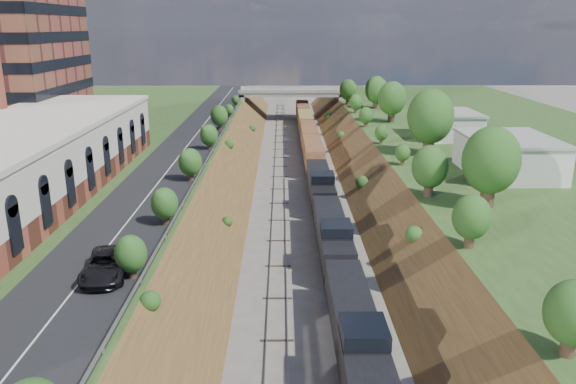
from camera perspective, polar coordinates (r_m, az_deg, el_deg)
name	(u,v)px	position (r m, az deg, el deg)	size (l,w,h in m)	color
platform_left	(42,178)	(78.65, -23.67, 1.31)	(44.00, 180.00, 5.00)	#314C1F
platform_right	(553,177)	(80.46, 25.34, 1.42)	(44.00, 180.00, 5.00)	#314C1F
embankment_left	(215,196)	(73.58, -7.48, -0.42)	(7.07, 180.00, 7.07)	brown
embankment_right	(383,196)	(74.23, 9.64, -0.36)	(7.07, 180.00, 7.07)	brown
rail_left_track	(279,195)	(73.03, -0.92, -0.33)	(1.58, 180.00, 0.18)	gray
rail_right_track	(319,195)	(73.18, 3.15, -0.32)	(1.58, 180.00, 0.18)	gray
road	(178,158)	(72.97, -11.14, 3.37)	(8.00, 180.00, 0.10)	black
guardrail	(210,155)	(72.03, -7.97, 3.76)	(0.10, 171.00, 0.70)	#99999E
overpass	(291,99)	(132.91, 0.33, 9.47)	(24.50, 8.30, 7.40)	gray
white_building_near	(508,157)	(68.51, 21.45, 3.35)	(9.00, 12.00, 4.00)	silver
white_building_far	(448,125)	(88.77, 15.97, 6.52)	(8.00, 10.00, 3.60)	silver
tree_right_large	(491,161)	(54.75, 19.93, 2.99)	(5.25, 5.25, 7.61)	#473323
tree_left_crest	(117,281)	(34.47, -16.96, -8.63)	(2.45, 2.45, 3.55)	#473323
freight_train	(314,156)	(84.84, 2.63, 3.66)	(2.75, 111.57, 4.55)	black
suv	(106,265)	(39.74, -17.98, -7.05)	(2.74, 5.94, 1.65)	black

